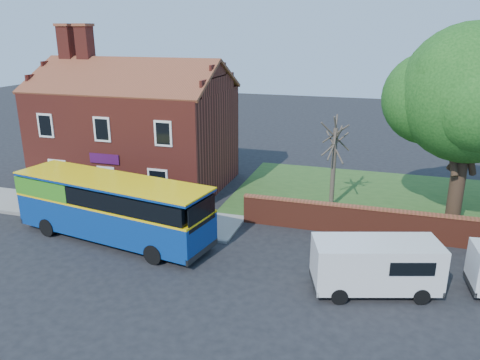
% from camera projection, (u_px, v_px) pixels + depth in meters
% --- Properties ---
extents(ground, '(120.00, 120.00, 0.00)m').
position_uv_depth(ground, '(155.00, 276.00, 20.42)').
color(ground, black).
rests_on(ground, ground).
extents(pavement, '(18.00, 3.50, 0.12)m').
position_uv_depth(pavement, '(92.00, 211.00, 27.59)').
color(pavement, gray).
rests_on(pavement, ground).
extents(kerb, '(18.00, 0.15, 0.14)m').
position_uv_depth(kerb, '(74.00, 222.00, 25.99)').
color(kerb, slate).
rests_on(kerb, ground).
extents(grass_strip, '(26.00, 12.00, 0.04)m').
position_uv_depth(grass_strip, '(444.00, 205.00, 28.60)').
color(grass_strip, '#426B28').
rests_on(grass_strip, ground).
extents(shop_building, '(12.30, 8.13, 10.50)m').
position_uv_depth(shop_building, '(136.00, 135.00, 31.80)').
color(shop_building, maroon).
rests_on(shop_building, ground).
extents(boundary_wall, '(22.00, 0.38, 1.60)m').
position_uv_depth(boundary_wall, '(459.00, 232.00, 22.90)').
color(boundary_wall, maroon).
rests_on(boundary_wall, ground).
extents(bus, '(10.92, 4.45, 3.23)m').
position_uv_depth(bus, '(107.00, 205.00, 23.57)').
color(bus, navy).
rests_on(bus, ground).
extents(van_near, '(5.38, 3.37, 2.20)m').
position_uv_depth(van_near, '(376.00, 264.00, 18.85)').
color(van_near, silver).
rests_on(van_near, ground).
extents(large_tree, '(8.78, 6.95, 10.71)m').
position_uv_depth(large_tree, '(471.00, 98.00, 23.34)').
color(large_tree, black).
rests_on(large_tree, ground).
extents(bare_tree, '(1.99, 2.37, 5.30)m').
position_uv_depth(bare_tree, '(334.00, 164.00, 27.57)').
color(bare_tree, '#4C4238').
rests_on(bare_tree, ground).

